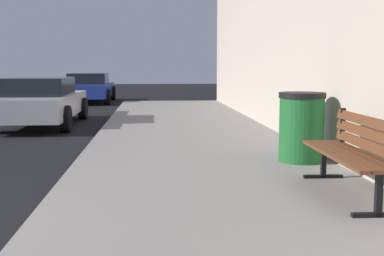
% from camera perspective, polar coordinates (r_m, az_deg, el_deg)
% --- Properties ---
extents(sidewalk, '(4.00, 32.00, 0.15)m').
position_cam_1_polar(sidewalk, '(4.63, 6.05, -11.55)').
color(sidewalk, gray).
rests_on(sidewalk, ground_plane).
extents(bench, '(0.55, 1.88, 0.89)m').
position_cam_1_polar(bench, '(5.67, 18.52, -2.27)').
color(bench, brown).
rests_on(bench, sidewalk).
extents(trash_bin, '(0.69, 0.69, 1.03)m').
position_cam_1_polar(trash_bin, '(7.46, 12.57, 0.13)').
color(trash_bin, '#195926').
rests_on(trash_bin, sidewalk).
extents(car_silver, '(1.99, 4.58, 1.27)m').
position_cam_1_polar(car_silver, '(13.56, -17.18, 2.99)').
color(car_silver, '#B7B7BF').
rests_on(car_silver, ground_plane).
extents(car_blue, '(1.99, 4.44, 1.27)m').
position_cam_1_polar(car_blue, '(21.85, -11.80, 4.62)').
color(car_blue, '#233899').
rests_on(car_blue, ground_plane).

